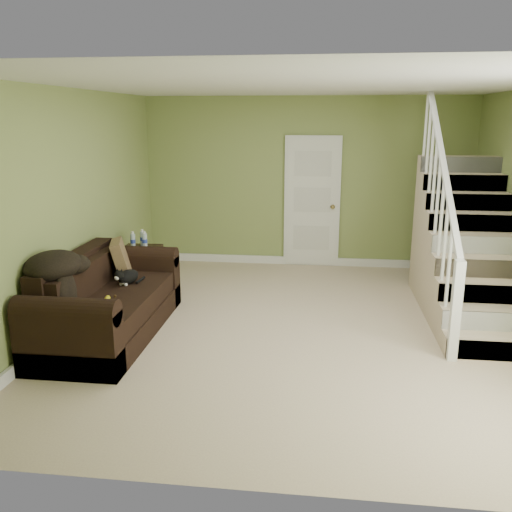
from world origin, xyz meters
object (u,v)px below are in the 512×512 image
(side_table, at_px, (142,268))
(sofa, at_px, (106,305))
(banana, at_px, (107,300))
(cat, at_px, (128,277))

(side_table, bearing_deg, sofa, -85.58)
(sofa, height_order, banana, sofa)
(side_table, relative_size, banana, 3.90)
(banana, bearing_deg, side_table, 83.16)
(side_table, height_order, cat, side_table)
(side_table, distance_m, banana, 1.86)
(sofa, xyz_separation_m, side_table, (-0.12, 1.53, -0.03))
(side_table, bearing_deg, cat, -77.98)
(sofa, bearing_deg, banana, -63.93)
(sofa, distance_m, side_table, 1.53)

